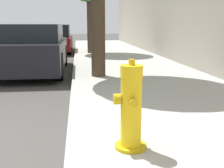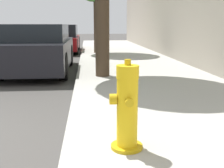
# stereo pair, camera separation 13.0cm
# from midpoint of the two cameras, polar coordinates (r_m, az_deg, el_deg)

# --- Properties ---
(sidewalk_slab) EXTENTS (3.46, 40.00, 0.11)m
(sidewalk_slab) POSITION_cam_midpoint_polar(r_m,az_deg,el_deg) (3.38, 22.62, -11.77)
(sidewalk_slab) COLOR #A8A59E
(sidewalk_slab) RESTS_ON ground_plane
(fire_hydrant) EXTENTS (0.34, 0.33, 0.92)m
(fire_hydrant) POSITION_cam_midpoint_polar(r_m,az_deg,el_deg) (2.84, 4.37, -5.05)
(fire_hydrant) COLOR #C39C11
(fire_hydrant) RESTS_ON sidewalk_slab
(parked_car_near) EXTENTS (1.79, 4.14, 1.37)m
(parked_car_near) POSITION_cam_midpoint_polar(r_m,az_deg,el_deg) (8.38, -14.27, 6.92)
(parked_car_near) COLOR black
(parked_car_near) RESTS_ON ground_plane
(parked_car_mid) EXTENTS (1.77, 4.42, 1.36)m
(parked_car_mid) POSITION_cam_midpoint_polar(r_m,az_deg,el_deg) (14.49, -10.05, 9.04)
(parked_car_mid) COLOR maroon
(parked_car_mid) RESTS_ON ground_plane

